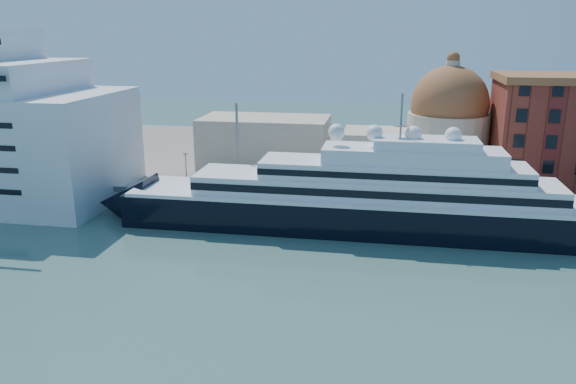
# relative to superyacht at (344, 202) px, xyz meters

# --- Properties ---
(ground) EXTENTS (400.00, 400.00, 0.00)m
(ground) POSITION_rel_superyacht_xyz_m (-1.82, -23.00, -4.83)
(ground) COLOR #355B54
(ground) RESTS_ON ground
(quay) EXTENTS (180.00, 10.00, 2.50)m
(quay) POSITION_rel_superyacht_xyz_m (-1.82, 11.00, -3.58)
(quay) COLOR gray
(quay) RESTS_ON ground
(land) EXTENTS (260.00, 72.00, 2.00)m
(land) POSITION_rel_superyacht_xyz_m (-1.82, 52.00, -3.83)
(land) COLOR slate
(land) RESTS_ON ground
(quay_fence) EXTENTS (180.00, 0.10, 1.20)m
(quay_fence) POSITION_rel_superyacht_xyz_m (-1.82, 6.50, -1.73)
(quay_fence) COLOR slate
(quay_fence) RESTS_ON quay
(superyacht) EXTENTS (93.69, 12.99, 28.00)m
(superyacht) POSITION_rel_superyacht_xyz_m (0.00, 0.00, 0.00)
(superyacht) COLOR black
(superyacht) RESTS_ON ground
(service_barge) EXTENTS (13.57, 6.48, 2.93)m
(service_barge) POSITION_rel_superyacht_xyz_m (-57.97, -1.78, -3.99)
(service_barge) COLOR white
(service_barge) RESTS_ON ground
(church) EXTENTS (66.00, 18.00, 25.50)m
(church) POSITION_rel_superyacht_xyz_m (4.57, 34.72, 6.08)
(church) COLOR beige
(church) RESTS_ON land
(lamp_posts) EXTENTS (120.80, 2.40, 18.00)m
(lamp_posts) POSITION_rel_superyacht_xyz_m (-14.49, 9.27, 5.01)
(lamp_posts) COLOR slate
(lamp_posts) RESTS_ON quay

